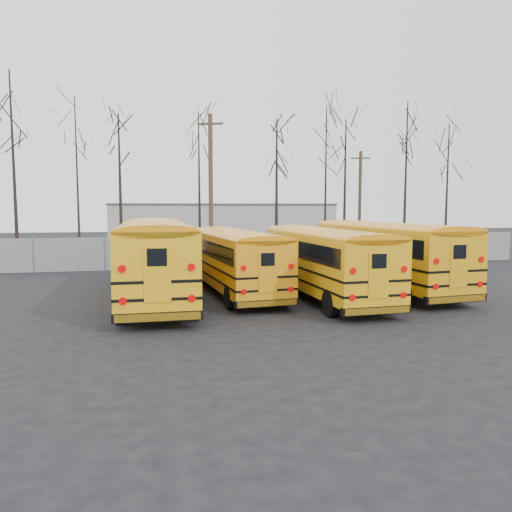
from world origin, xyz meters
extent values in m
plane|color=black|center=(0.00, 0.00, 0.00)|extent=(120.00, 120.00, 0.00)
cube|color=gray|center=(0.00, 12.00, 1.00)|extent=(40.00, 0.04, 2.00)
cube|color=#B3B3AE|center=(2.00, 32.00, 2.00)|extent=(22.00, 8.00, 4.00)
cylinder|color=black|center=(-6.43, -2.31, 0.54)|extent=(0.30, 1.08, 1.08)
cylinder|color=black|center=(-4.00, -2.31, 0.54)|extent=(0.30, 1.08, 1.08)
cylinder|color=black|center=(-6.41, 6.74, 0.54)|extent=(0.30, 1.08, 1.08)
cylinder|color=black|center=(-3.98, 6.73, 0.54)|extent=(0.30, 1.08, 1.08)
cube|color=#EEA912|center=(-5.21, 1.19, 1.80)|extent=(2.72, 10.02, 2.53)
cube|color=#EEA912|center=(-5.19, 7.11, 1.08)|extent=(2.43, 1.84, 1.08)
cube|color=black|center=(-5.21, 0.97, 2.37)|extent=(2.76, 8.94, 0.75)
cube|color=black|center=(-5.20, 2.10, 1.02)|extent=(2.75, 11.87, 0.10)
cube|color=black|center=(-5.20, 2.10, 1.56)|extent=(2.75, 11.87, 0.10)
cube|color=black|center=(-5.22, -3.71, 0.48)|extent=(2.76, 0.24, 0.30)
cube|color=black|center=(-5.19, 7.97, 0.48)|extent=(2.58, 0.22, 0.28)
cube|color=#EEA912|center=(-5.22, -3.83, 1.78)|extent=(0.81, 0.05, 1.67)
cylinder|color=#B20505|center=(-6.24, -3.83, 1.02)|extent=(0.24, 0.04, 0.24)
cylinder|color=#B20505|center=(-4.20, -3.84, 1.02)|extent=(0.24, 0.04, 0.24)
cylinder|color=#B20505|center=(-6.24, -3.83, 1.99)|extent=(0.24, 0.04, 0.24)
cylinder|color=#B20505|center=(-4.20, -3.84, 1.99)|extent=(0.24, 0.04, 0.24)
cylinder|color=black|center=(-2.53, -0.89, 0.46)|extent=(0.34, 0.94, 0.92)
cylinder|color=black|center=(-0.46, -0.71, 0.46)|extent=(0.34, 0.94, 0.92)
cylinder|color=black|center=(-3.21, 6.82, 0.46)|extent=(0.34, 0.94, 0.92)
cylinder|color=black|center=(-1.14, 7.00, 0.46)|extent=(0.34, 0.94, 0.92)
cube|color=orange|center=(-1.76, 2.18, 1.54)|extent=(3.05, 8.74, 2.17)
cube|color=orange|center=(-2.20, 7.23, 0.92)|extent=(2.20, 1.74, 0.92)
cube|color=black|center=(-1.74, 2.00, 2.03)|extent=(3.00, 7.83, 0.65)
cube|color=black|center=(-1.83, 2.96, 0.88)|extent=(3.21, 10.32, 0.08)
cube|color=black|center=(-1.83, 2.96, 1.34)|extent=(3.21, 10.32, 0.08)
cube|color=black|center=(-1.39, -2.00, 0.41)|extent=(2.37, 0.41, 0.26)
cube|color=black|center=(-2.27, 7.97, 0.41)|extent=(2.22, 0.38, 0.24)
cube|color=orange|center=(-1.38, -2.10, 1.52)|extent=(0.69, 0.10, 1.43)
cylinder|color=#B20505|center=(-2.25, -2.18, 0.88)|extent=(0.21, 0.05, 0.20)
cylinder|color=#B20505|center=(-0.51, -2.03, 0.88)|extent=(0.21, 0.05, 0.20)
cylinder|color=#B20505|center=(-2.25, -2.18, 1.71)|extent=(0.21, 0.05, 0.20)
cylinder|color=#B20505|center=(-0.51, -2.03, 1.71)|extent=(0.21, 0.05, 0.20)
cylinder|color=black|center=(0.68, -2.86, 0.48)|extent=(0.31, 0.97, 0.96)
cylinder|color=black|center=(2.85, -2.77, 0.48)|extent=(0.31, 0.97, 0.96)
cylinder|color=black|center=(0.35, 5.22, 0.48)|extent=(0.31, 0.97, 0.96)
cylinder|color=black|center=(2.52, 5.31, 0.48)|extent=(0.31, 0.97, 0.96)
cube|color=orange|center=(1.64, 0.32, 1.61)|extent=(2.77, 9.04, 2.26)
cube|color=orange|center=(1.42, 5.61, 0.96)|extent=(2.23, 1.72, 0.96)
cube|color=black|center=(1.65, 0.12, 2.12)|extent=(2.77, 8.08, 0.67)
cube|color=black|center=(1.60, 1.13, 0.91)|extent=(2.87, 10.70, 0.09)
cube|color=black|center=(1.60, 1.13, 1.40)|extent=(2.87, 10.70, 0.09)
cube|color=black|center=(1.82, -4.06, 0.43)|extent=(2.47, 0.31, 0.27)
cube|color=black|center=(1.39, 6.38, 0.43)|extent=(2.32, 0.29, 0.25)
cube|color=orange|center=(1.82, -4.17, 1.59)|extent=(0.72, 0.07, 1.49)
cylinder|color=#B20505|center=(0.91, -4.21, 0.91)|extent=(0.21, 0.05, 0.21)
cylinder|color=#B20505|center=(2.74, -4.14, 0.91)|extent=(0.21, 0.05, 0.21)
cylinder|color=#B20505|center=(0.91, -4.21, 1.78)|extent=(0.21, 0.05, 0.21)
cylinder|color=#B20505|center=(2.74, -4.14, 1.78)|extent=(0.21, 0.05, 0.21)
cylinder|color=black|center=(4.25, -1.69, 0.51)|extent=(0.38, 1.04, 1.02)
cylinder|color=black|center=(6.55, -1.48, 0.51)|extent=(0.38, 1.04, 1.02)
cylinder|color=black|center=(3.49, 6.86, 0.51)|extent=(0.38, 1.04, 1.02)
cylinder|color=black|center=(5.79, 7.07, 0.51)|extent=(0.38, 1.04, 1.02)
cube|color=orange|center=(5.11, 1.72, 1.71)|extent=(3.39, 9.70, 2.40)
cube|color=orange|center=(4.61, 7.32, 1.02)|extent=(2.45, 1.93, 1.02)
cube|color=black|center=(5.12, 1.52, 2.25)|extent=(3.34, 8.68, 0.72)
cube|color=black|center=(5.03, 2.59, 0.97)|extent=(3.58, 11.45, 0.09)
cube|color=black|center=(5.03, 2.59, 1.48)|extent=(3.58, 11.45, 0.09)
cube|color=black|center=(5.52, -2.91, 0.46)|extent=(2.63, 0.46, 0.29)
cube|color=black|center=(4.53, 8.14, 0.46)|extent=(2.46, 0.42, 0.27)
cube|color=orange|center=(5.53, -3.02, 1.69)|extent=(0.77, 0.11, 1.58)
cylinder|color=#B20505|center=(4.56, -3.12, 0.97)|extent=(0.23, 0.06, 0.22)
cylinder|color=#B20505|center=(6.50, -2.95, 0.97)|extent=(0.23, 0.06, 0.22)
cylinder|color=#B20505|center=(4.56, -3.12, 1.89)|extent=(0.23, 0.06, 0.22)
cylinder|color=#B20505|center=(6.50, -2.95, 1.89)|extent=(0.23, 0.06, 0.22)
cylinder|color=#463627|center=(-1.10, 15.81, 5.08)|extent=(0.32, 0.32, 10.15)
cube|color=#463627|center=(-1.10, 15.81, 9.48)|extent=(1.73, 0.78, 0.14)
cylinder|color=#433626|center=(10.86, 17.68, 4.06)|extent=(0.25, 0.25, 8.11)
cube|color=#433626|center=(10.86, 17.68, 7.57)|extent=(1.44, 0.35, 0.11)
cone|color=black|center=(-13.97, 16.79, 6.33)|extent=(0.26, 0.26, 12.66)
cone|color=black|center=(-9.93, 16.06, 5.48)|extent=(0.26, 0.26, 10.97)
cone|color=black|center=(-7.17, 15.42, 4.95)|extent=(0.26, 0.26, 9.90)
cone|color=black|center=(-1.70, 17.74, 5.31)|extent=(0.26, 0.26, 10.62)
cone|color=black|center=(3.05, 13.64, 4.79)|extent=(0.26, 0.26, 9.58)
cone|color=black|center=(6.73, 14.21, 5.33)|extent=(0.26, 0.26, 10.66)
cone|color=black|center=(9.11, 16.50, 5.14)|extent=(0.26, 0.26, 10.29)
cone|color=black|center=(13.11, 14.73, 5.70)|extent=(0.26, 0.26, 11.40)
cone|color=black|center=(16.99, 15.43, 5.04)|extent=(0.26, 0.26, 10.07)
camera|label=1|loc=(-5.49, -18.97, 3.83)|focal=35.00mm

